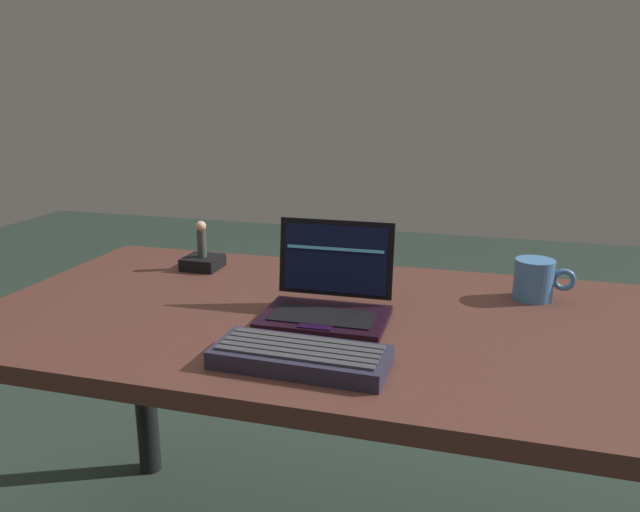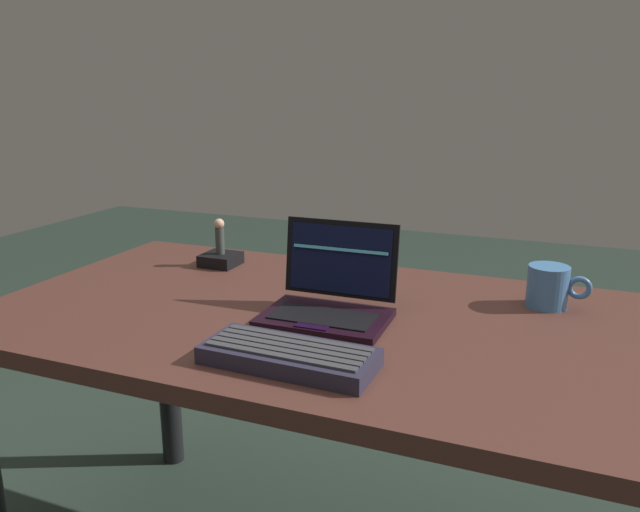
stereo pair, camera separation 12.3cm
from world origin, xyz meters
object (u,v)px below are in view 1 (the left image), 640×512
coffee_mug (535,279)px  figurine_stand (203,263)px  laptop_front (328,299)px  figurine (201,238)px  external_keyboard (300,357)px

coffee_mug → figurine_stand: bearing=178.8°
laptop_front → figurine: laptop_front is taller
laptop_front → coffee_mug: (0.43, 0.24, 0.01)m
external_keyboard → coffee_mug: size_ratio=2.30×
laptop_front → figurine: bearing=148.3°
figurine_stand → coffee_mug: size_ratio=0.70×
laptop_front → figurine: 0.49m
figurine → laptop_front: bearing=-31.7°
figurine → coffee_mug: figurine is taller
external_keyboard → coffee_mug: 0.64m
figurine_stand → coffee_mug: 0.85m
coffee_mug → laptop_front: bearing=-150.5°
coffee_mug → figurine: bearing=178.8°
external_keyboard → figurine: size_ratio=3.18×
figurine → external_keyboard: bearing=-49.1°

